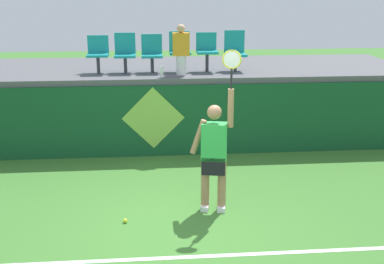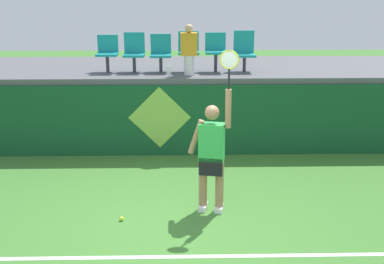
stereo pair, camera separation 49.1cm
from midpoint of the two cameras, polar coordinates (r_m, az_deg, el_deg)
ground_plane at (r=7.37m, az=-0.09°, el=-10.87°), size 40.00×40.00×0.00m
court_back_wall at (r=10.16m, az=-0.49°, el=1.43°), size 10.95×0.20×1.47m
spectator_platform at (r=11.48m, az=-0.62°, el=7.28°), size 10.95×3.16×0.12m
court_baseline_stripe at (r=6.64m, az=0.08°, el=-14.18°), size 9.85×0.08×0.01m
tennis_player at (r=7.54m, az=4.18°, el=-2.44°), size 0.74×0.33×2.51m
tennis_ball at (r=7.57m, az=-6.24°, el=-9.91°), size 0.07×0.07×0.07m
water_bottle at (r=10.07m, az=-1.27°, el=6.96°), size 0.07×0.07×0.23m
stadium_chair_0 at (r=10.77m, az=-8.40°, el=9.16°), size 0.44×0.42×0.78m
stadium_chair_1 at (r=10.72m, az=-5.35°, el=9.27°), size 0.44×0.42×0.82m
stadium_chair_2 at (r=10.70m, az=-2.29°, el=9.22°), size 0.44×0.42×0.79m
stadium_chair_3 at (r=10.70m, az=0.94°, el=9.50°), size 0.44×0.42×0.84m
stadium_chair_4 at (r=10.73m, az=4.06°, el=9.46°), size 0.44×0.42×0.82m
stadium_chair_5 at (r=10.82m, az=7.34°, el=9.32°), size 0.44×0.42×0.86m
spectator_0 at (r=10.30m, az=1.03°, el=9.50°), size 0.34×0.20×1.03m
wall_signage_mount at (r=10.28m, az=-2.29°, el=-2.69°), size 1.27×0.01×1.45m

